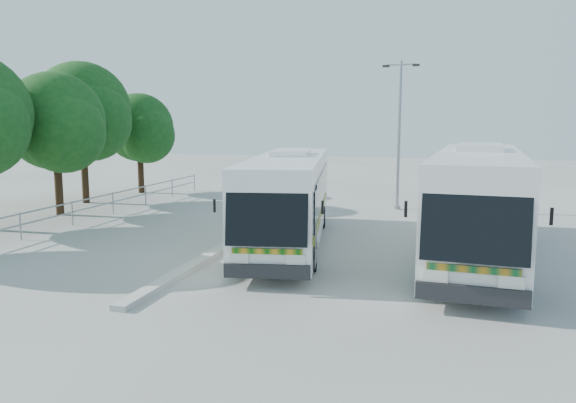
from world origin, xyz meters
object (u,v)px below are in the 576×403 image
(tree_far_e, at_px, (140,128))
(coach_main, at_px, (289,196))
(coach_adjacent, at_px, (477,200))
(tree_far_c, at_px, (56,122))
(tree_far_d, at_px, (83,111))
(lamppost, at_px, (399,129))

(tree_far_e, distance_m, coach_main, 16.87)
(coach_main, height_order, coach_adjacent, coach_adjacent)
(coach_main, bearing_deg, tree_far_e, 127.57)
(tree_far_c, relative_size, coach_adjacent, 0.53)
(tree_far_c, bearing_deg, coach_adjacent, -11.04)
(coach_main, xyz_separation_m, coach_adjacent, (6.22, -0.28, 0.14))
(tree_far_e, xyz_separation_m, coach_main, (12.22, -11.42, -2.20))
(tree_far_d, relative_size, coach_adjacent, 0.60)
(coach_main, height_order, lamppost, lamppost)
(tree_far_e, relative_size, coach_main, 0.52)
(tree_far_d, bearing_deg, coach_adjacent, -20.63)
(tree_far_d, height_order, tree_far_e, tree_far_d)
(tree_far_c, distance_m, tree_far_e, 8.22)
(tree_far_e, relative_size, lamppost, 0.83)
(coach_main, relative_size, coach_adjacent, 0.93)
(coach_adjacent, xyz_separation_m, lamppost, (-3.14, 9.26, 2.09))
(coach_main, bearing_deg, lamppost, 61.69)
(tree_far_c, relative_size, lamppost, 0.91)
(tree_far_c, distance_m, lamppost, 15.88)
(coach_main, distance_m, coach_adjacent, 6.23)
(tree_far_e, bearing_deg, tree_far_d, -98.63)
(coach_main, bearing_deg, tree_far_d, 142.43)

